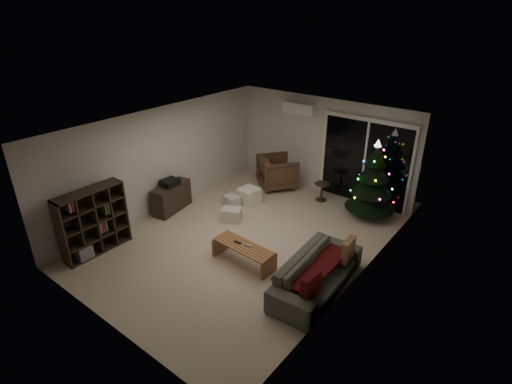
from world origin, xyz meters
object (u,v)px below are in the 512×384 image
sofa (317,273)px  coffee_table (244,254)px  armchair (277,172)px  media_cabinet (171,198)px  bookshelf (89,219)px  christmas_tree (373,179)px

sofa → coffee_table: sofa is taller
armchair → coffee_table: armchair is taller
armchair → sofa: bearing=171.6°
media_cabinet → sofa: media_cabinet is taller
bookshelf → sofa: (4.30, 1.73, -0.37)m
armchair → christmas_tree: christmas_tree is taller
sofa → coffee_table: size_ratio=1.69×
media_cabinet → sofa: bearing=-16.2°
bookshelf → coffee_table: (2.80, 1.51, -0.48)m
media_cabinet → armchair: bearing=54.5°
bookshelf → armchair: (1.24, 4.84, -0.25)m
media_cabinet → coffee_table: bearing=-23.4°
sofa → bookshelf: bearing=108.0°
media_cabinet → bookshelf: bearing=-100.8°
armchair → christmas_tree: 2.72m
bookshelf → sofa: size_ratio=0.63×
bookshelf → media_cabinet: bookshelf is taller
armchair → coffee_table: (1.56, -3.33, -0.24)m
sofa → coffee_table: bearing=94.5°
coffee_table → armchair: bearing=118.1°
media_cabinet → armchair: 2.98m
media_cabinet → armchair: armchair is taller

